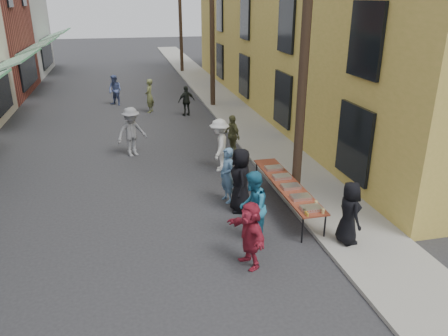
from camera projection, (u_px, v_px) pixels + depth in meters
name	position (u px, v px, depth m)	size (l,w,h in m)	color
ground	(159.00, 276.00, 9.37)	(120.00, 120.00, 0.00)	#28282B
sidewalk	(225.00, 105.00, 24.00)	(2.20, 60.00, 0.10)	gray
building_ochre	(344.00, 9.00, 22.57)	(10.00, 28.00, 10.00)	gold
utility_pole_near	(305.00, 41.00, 11.35)	(0.26, 0.26, 9.00)	#2D2116
utility_pole_mid	(212.00, 20.00, 22.22)	(0.26, 0.26, 9.00)	#2D2116
utility_pole_far	(180.00, 12.00, 33.10)	(0.26, 0.26, 9.00)	#2D2116
serving_table	(287.00, 185.00, 12.13)	(0.70, 4.00, 0.75)	maroon
catering_tray_sausage	(311.00, 208.00, 10.61)	(0.50, 0.33, 0.08)	maroon
catering_tray_foil_b	(301.00, 197.00, 11.20)	(0.50, 0.33, 0.08)	#B2B2B7
catering_tray_buns	(291.00, 186.00, 11.83)	(0.50, 0.33, 0.08)	tan
catering_tray_foil_d	(282.00, 177.00, 12.47)	(0.50, 0.33, 0.08)	#B2B2B7
catering_tray_buns_end	(274.00, 168.00, 13.10)	(0.50, 0.33, 0.08)	tan
condiment_jar_a	(308.00, 215.00, 10.29)	(0.07, 0.07, 0.08)	#A57F26
condiment_jar_b	(306.00, 213.00, 10.38)	(0.07, 0.07, 0.08)	#A57F26
condiment_jar_c	(304.00, 211.00, 10.47)	(0.07, 0.07, 0.08)	#A57F26
cup_stack	(323.00, 211.00, 10.42)	(0.08, 0.08, 0.12)	tan
guest_front_a	(241.00, 180.00, 11.92)	(0.89, 0.58, 1.82)	black
guest_front_b	(227.00, 175.00, 12.51)	(0.59, 0.39, 1.63)	#547DA4
guest_front_c	(253.00, 207.00, 10.40)	(0.88, 0.68, 1.81)	teal
guest_front_d	(220.00, 145.00, 14.78)	(1.17, 0.67, 1.81)	white
guest_front_e	(232.00, 135.00, 16.26)	(0.91, 0.38, 1.55)	brown
guest_queue_back	(250.00, 234.00, 9.49)	(1.42, 0.45, 1.53)	#A02336
server	(349.00, 213.00, 10.20)	(0.76, 0.49, 1.55)	black
passerby_left	(132.00, 132.00, 16.13)	(1.19, 0.69, 1.85)	gray
passerby_mid	(186.00, 101.00, 21.72)	(0.88, 0.36, 1.49)	black
passerby_right	(149.00, 96.00, 22.33)	(0.63, 0.41, 1.72)	#636A3D
passerby_far	(115.00, 90.00, 23.81)	(0.80, 0.62, 1.65)	#48578B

